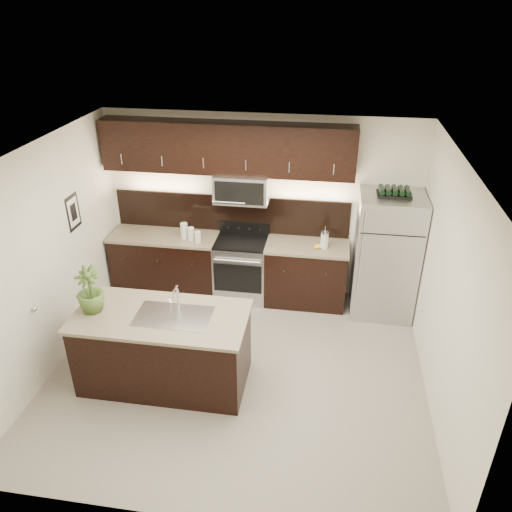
{
  "coord_description": "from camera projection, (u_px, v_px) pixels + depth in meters",
  "views": [
    {
      "loc": [
        0.96,
        -4.67,
        4.16
      ],
      "look_at": [
        0.15,
        0.55,
        1.32
      ],
      "focal_mm": 35.0,
      "sensor_mm": 36.0,
      "label": 1
    }
  ],
  "objects": [
    {
      "name": "counter_run",
      "position": [
        228.0,
        267.0,
        7.47
      ],
      "size": [
        3.51,
        0.65,
        0.94
      ],
      "color": "black",
      "rests_on": "ground"
    },
    {
      "name": "canisters",
      "position": [
        189.0,
        233.0,
        7.2
      ],
      "size": [
        0.33,
        0.2,
        0.23
      ],
      "rotation": [
        0.0,
        0.0,
        -0.42
      ],
      "color": "silver",
      "rests_on": "counter_run"
    },
    {
      "name": "sink_faucet",
      "position": [
        173.0,
        315.0,
        5.55
      ],
      "size": [
        0.84,
        0.5,
        0.28
      ],
      "color": "silver",
      "rests_on": "island"
    },
    {
      "name": "upper_fixtures",
      "position": [
        229.0,
        156.0,
        6.81
      ],
      "size": [
        3.49,
        0.4,
        1.66
      ],
      "color": "black",
      "rests_on": "counter_run"
    },
    {
      "name": "wine_rack",
      "position": [
        394.0,
        192.0,
        6.47
      ],
      "size": [
        0.44,
        0.27,
        0.1
      ],
      "color": "black",
      "rests_on": "refrigerator"
    },
    {
      "name": "bananas",
      "position": [
        316.0,
        246.0,
        6.99
      ],
      "size": [
        0.19,
        0.18,
        0.05
      ],
      "primitive_type": "ellipsoid",
      "rotation": [
        0.0,
        0.0,
        0.41
      ],
      "color": "yellow",
      "rests_on": "counter_run"
    },
    {
      "name": "island",
      "position": [
        164.0,
        348.0,
        5.79
      ],
      "size": [
        1.96,
        0.96,
        0.94
      ],
      "color": "black",
      "rests_on": "ground"
    },
    {
      "name": "ground",
      "position": [
        238.0,
        370.0,
        6.16
      ],
      "size": [
        4.5,
        4.5,
        0.0
      ],
      "primitive_type": "plane",
      "color": "gray",
      "rests_on": "ground"
    },
    {
      "name": "french_press",
      "position": [
        324.0,
        240.0,
        6.96
      ],
      "size": [
        0.11,
        0.11,
        0.32
      ],
      "rotation": [
        0.0,
        0.0,
        -0.42
      ],
      "color": "silver",
      "rests_on": "counter_run"
    },
    {
      "name": "plant",
      "position": [
        90.0,
        290.0,
        5.52
      ],
      "size": [
        0.36,
        0.36,
        0.55
      ],
      "primitive_type": "imported",
      "rotation": [
        0.0,
        0.0,
        -0.18
      ],
      "color": "#426026",
      "rests_on": "island"
    },
    {
      "name": "refrigerator",
      "position": [
        386.0,
        255.0,
        6.92
      ],
      "size": [
        0.86,
        0.78,
        1.78
      ],
      "primitive_type": "cube",
      "color": "#B2B2B7",
      "rests_on": "ground"
    },
    {
      "name": "room_walls",
      "position": [
        224.0,
        249.0,
        5.34
      ],
      "size": [
        4.52,
        4.02,
        2.71
      ],
      "color": "silver",
      "rests_on": "ground"
    }
  ]
}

